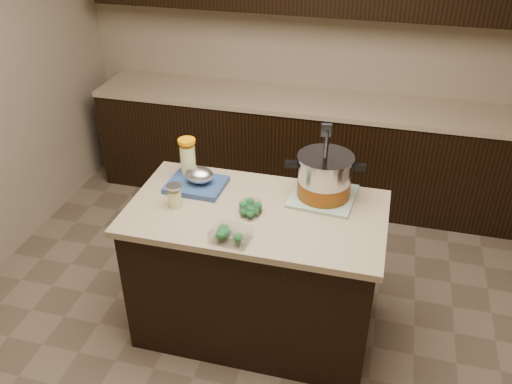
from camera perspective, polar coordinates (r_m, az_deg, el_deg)
ground_plane at (r=3.64m, az=0.00°, el=-13.79°), size 4.00×4.00×0.00m
room_shell at (r=2.69m, az=0.00°, el=12.67°), size 4.04×4.04×2.72m
back_cabinets at (r=4.56m, az=5.60°, el=10.36°), size 3.60×0.63×2.33m
island at (r=3.33m, az=0.00°, el=-8.33°), size 1.46×0.81×0.90m
dish_towel at (r=3.19m, az=7.06°, el=-0.44°), size 0.39×0.39×0.02m
stock_pot at (r=3.13m, az=7.20°, el=1.38°), size 0.46×0.37×0.46m
lemonade_pitcher at (r=3.34m, az=-7.17°, el=3.36°), size 0.14×0.14×0.26m
mason_jar at (r=3.10m, az=-8.57°, el=-0.43°), size 0.11×0.11×0.14m
broccoli_tub_left at (r=3.03m, az=-0.57°, el=-1.62°), size 0.14×0.14×0.06m
broccoli_tub_right at (r=2.99m, az=-0.69°, el=-2.19°), size 0.11×0.11×0.05m
broccoli_tub_rect at (r=2.81m, az=-2.66°, el=-4.55°), size 0.21×0.16×0.07m
blue_tray at (r=3.26m, az=-6.17°, el=1.15°), size 0.35×0.28×0.13m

